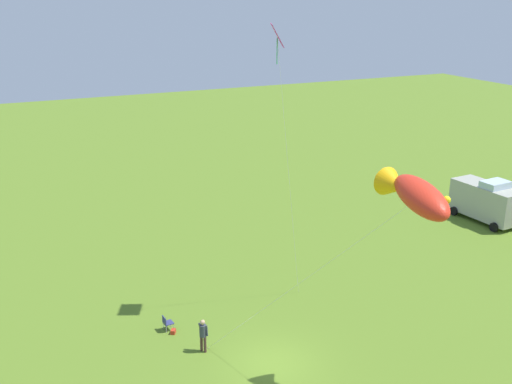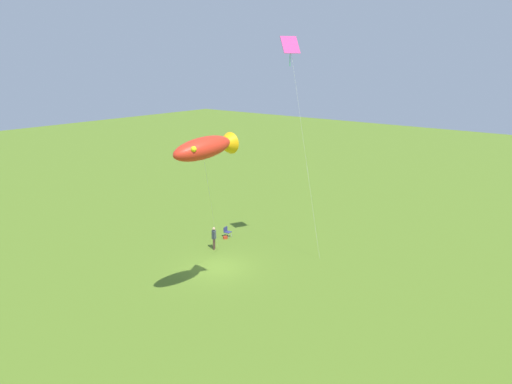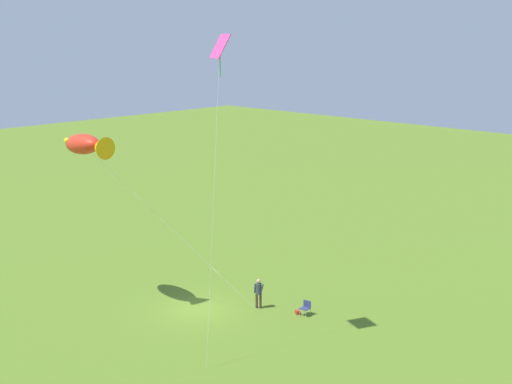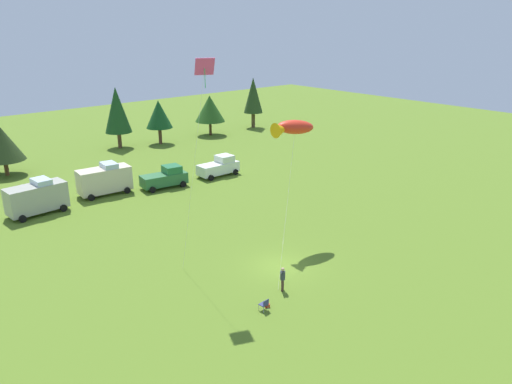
# 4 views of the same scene
# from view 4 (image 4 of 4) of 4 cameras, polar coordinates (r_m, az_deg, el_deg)

# --- Properties ---
(ground_plane) EXTENTS (160.00, 160.00, 0.00)m
(ground_plane) POSITION_cam_4_polar(r_m,az_deg,el_deg) (37.97, 2.78, -8.48)
(ground_plane) COLOR #557421
(person_kite_flyer) EXTENTS (0.55, 0.47, 1.74)m
(person_kite_flyer) POSITION_cam_4_polar(r_m,az_deg,el_deg) (34.36, 3.06, -9.70)
(person_kite_flyer) COLOR #49302A
(person_kite_flyer) RESTS_ON ground
(folding_chair) EXTENTS (0.53, 0.53, 0.82)m
(folding_chair) POSITION_cam_4_polar(r_m,az_deg,el_deg) (32.42, 0.98, -12.68)
(folding_chair) COLOR navy
(folding_chair) RESTS_ON ground
(backpack_on_grass) EXTENTS (0.39, 0.36, 0.22)m
(backpack_on_grass) POSITION_cam_4_polar(r_m,az_deg,el_deg) (32.99, 1.29, -12.84)
(backpack_on_grass) COLOR #B9321B
(backpack_on_grass) RESTS_ON ground
(van_motorhome_grey) EXTENTS (5.55, 2.93, 3.34)m
(van_motorhome_grey) POSITION_cam_4_polar(r_m,az_deg,el_deg) (51.64, -23.76, -0.55)
(van_motorhome_grey) COLOR #A2A392
(van_motorhome_grey) RESTS_ON ground
(van_camper_beige) EXTENTS (5.56, 2.95, 3.34)m
(van_camper_beige) POSITION_cam_4_polar(r_m,az_deg,el_deg) (55.00, -16.91, 1.40)
(van_camper_beige) COLOR beige
(van_camper_beige) RESTS_ON ground
(truck_green_flatbed) EXTENTS (5.22, 2.94, 2.34)m
(truck_green_flatbed) POSITION_cam_4_polar(r_m,az_deg,el_deg) (55.92, -10.32, 1.64)
(truck_green_flatbed) COLOR #2E6939
(truck_green_flatbed) RESTS_ON ground
(truck_white_pickup) EXTENTS (5.02, 2.44, 2.34)m
(truck_white_pickup) POSITION_cam_4_polar(r_m,az_deg,el_deg) (59.39, -4.23, 2.92)
(truck_white_pickup) COLOR silver
(truck_white_pickup) RESTS_ON ground
(treeline_distant) EXTENTS (45.90, 8.08, 8.73)m
(treeline_distant) POSITION_cam_4_polar(r_m,az_deg,el_deg) (72.82, -15.04, 8.31)
(treeline_distant) COLOR #432E1E
(treeline_distant) RESTS_ON ground
(kite_large_fish) EXTENTS (9.34, 7.07, 10.15)m
(kite_large_fish) POSITION_cam_4_polar(r_m,az_deg,el_deg) (40.34, 4.12, 7.35)
(kite_large_fish) COLOR red
(kite_large_fish) RESTS_ON ground
(kite_diamond_rainbow) EXTENTS (1.80, 2.67, 15.31)m
(kite_diamond_rainbow) POSITION_cam_4_polar(r_m,az_deg,el_deg) (32.70, -5.95, 13.47)
(kite_diamond_rainbow) COLOR #E03E8F
(kite_diamond_rainbow) RESTS_ON ground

